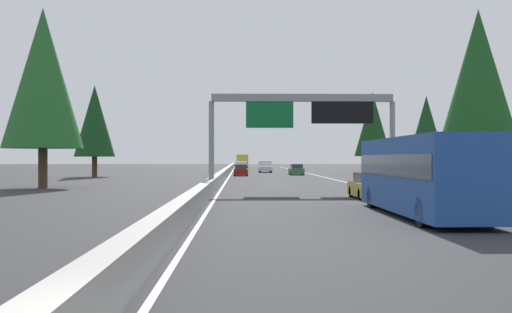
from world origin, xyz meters
TOP-DOWN VIEW (x-y plane):
  - ground_plane at (60.00, 0.00)m, footprint 320.00×320.00m
  - median_barrier at (80.00, 0.30)m, footprint 180.00×0.56m
  - shoulder_stripe_right at (70.00, -11.52)m, footprint 160.00×0.16m
  - shoulder_stripe_median at (70.00, -0.25)m, footprint 160.00×0.16m
  - sign_gantry_overhead at (36.50, -6.03)m, footprint 0.50×12.68m
  - bus_mid_center at (18.85, -8.83)m, footprint 11.50×2.55m
  - sedan_near_right at (29.23, -8.96)m, footprint 4.40×1.80m
  - sedan_mid_right at (73.93, -1.68)m, footprint 4.40×1.80m
  - pickup_far_left at (92.92, -5.53)m, footprint 5.60×2.00m
  - sedan_distant_a at (77.63, -9.11)m, footprint 4.40×1.80m
  - minivan_mid_left at (98.48, -1.66)m, footprint 5.00×1.95m
  - box_truck_far_center at (124.70, -1.96)m, footprint 8.50×2.40m
  - conifer_right_near at (40.02, -19.27)m, footprint 5.87×5.87m
  - conifer_right_mid at (66.56, -23.36)m, footprint 4.20×4.20m
  - conifer_right_far at (80.49, -20.00)m, footprint 5.04×5.04m
  - conifer_left_near at (42.14, 13.39)m, footprint 6.05×6.05m
  - conifer_left_mid at (69.87, 15.96)m, footprint 4.88×4.88m

SIDE VIEW (x-z plane):
  - ground_plane at x=60.00m, z-range 0.00..0.00m
  - shoulder_stripe_right at x=70.00m, z-range 0.00..0.01m
  - shoulder_stripe_median at x=70.00m, z-range 0.00..0.01m
  - median_barrier at x=80.00m, z-range 0.00..0.90m
  - sedan_near_right at x=29.23m, z-range -0.05..1.42m
  - sedan_mid_right at x=73.93m, z-range -0.05..1.42m
  - sedan_distant_a at x=77.63m, z-range -0.05..1.42m
  - pickup_far_left at x=92.92m, z-range -0.02..1.84m
  - minivan_mid_left at x=98.48m, z-range 0.11..1.80m
  - box_truck_far_center at x=124.70m, z-range 0.14..3.09m
  - bus_mid_center at x=18.85m, z-range 0.17..3.27m
  - sign_gantry_overhead at x=36.50m, z-range 1.96..8.58m
  - conifer_right_mid at x=66.56m, z-range 1.02..10.56m
  - conifer_left_mid at x=69.87m, z-range 1.19..12.28m
  - conifer_right_far at x=80.49m, z-range 1.23..12.69m
  - conifer_right_near at x=40.02m, z-range 1.44..14.77m
  - conifer_left_near at x=42.14m, z-range 1.49..15.25m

